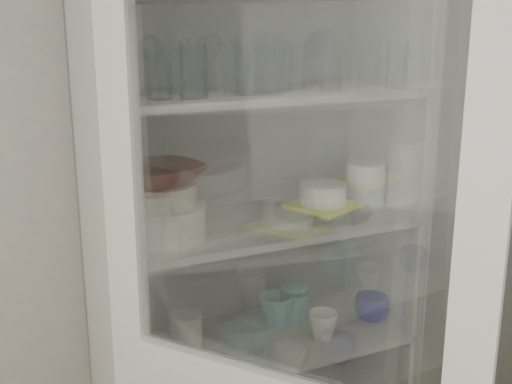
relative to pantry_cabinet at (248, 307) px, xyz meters
name	(u,v)px	position (x,y,z in m)	size (l,w,h in m)	color
wall_back	(171,197)	(-0.20, 0.16, 0.36)	(3.60, 0.02, 2.60)	#9D9995
pantry_cabinet	(248,307)	(0.00, 0.00, 0.00)	(1.00, 0.45, 2.10)	silver
tumbler_0	(195,72)	(-0.24, -0.20, 0.79)	(0.07, 0.07, 0.14)	silver
tumbler_1	(160,75)	(-0.32, -0.17, 0.78)	(0.06, 0.06, 0.12)	silver
tumbler_2	(267,67)	(-0.02, -0.18, 0.79)	(0.07, 0.07, 0.15)	silver
tumbler_3	(249,66)	(-0.07, -0.17, 0.80)	(0.08, 0.08, 0.16)	silver
tumbler_4	(274,68)	(0.00, -0.18, 0.79)	(0.07, 0.07, 0.14)	silver
tumbler_5	(331,68)	(0.19, -0.17, 0.78)	(0.06, 0.06, 0.13)	silver
tumbler_6	(397,65)	(0.41, -0.19, 0.79)	(0.07, 0.07, 0.13)	silver
tumbler_7	(118,68)	(-0.41, -0.07, 0.80)	(0.08, 0.08, 0.15)	silver
tumbler_8	(136,71)	(-0.36, -0.05, 0.79)	(0.07, 0.07, 0.13)	silver
tumbler_9	(179,66)	(-0.23, -0.05, 0.80)	(0.07, 0.07, 0.15)	silver
tumbler_10	(295,66)	(0.12, -0.08, 0.79)	(0.07, 0.07, 0.13)	silver
tumbler_11	(281,67)	(0.06, -0.10, 0.79)	(0.07, 0.07, 0.13)	silver
goblet_0	(151,61)	(-0.28, 0.05, 0.81)	(0.08, 0.08, 0.17)	silver
goblet_1	(209,59)	(-0.12, 0.01, 0.81)	(0.08, 0.08, 0.18)	silver
goblet_2	(322,54)	(0.29, 0.05, 0.81)	(0.08, 0.08, 0.19)	silver
goblet_3	(315,56)	(0.26, 0.04, 0.81)	(0.08, 0.08, 0.17)	silver
plate_stack_front	(163,222)	(-0.32, -0.11, 0.37)	(0.24, 0.24, 0.10)	white
plate_stack_back	(146,205)	(-0.31, 0.08, 0.37)	(0.21, 0.21, 0.10)	white
cream_bowl	(161,195)	(-0.32, -0.11, 0.45)	(0.20, 0.20, 0.06)	beige
terracotta_bowl	(161,174)	(-0.32, -0.11, 0.51)	(0.23, 0.23, 0.06)	#592317
glass_platter	(322,210)	(0.22, -0.09, 0.33)	(0.32, 0.32, 0.02)	silver
yellow_trivet	(323,205)	(0.22, -0.09, 0.35)	(0.19, 0.19, 0.01)	#FFF31E
white_ramekin	(323,194)	(0.22, -0.09, 0.38)	(0.15, 0.15, 0.06)	white
grey_bowl_stack	(366,183)	(0.41, -0.06, 0.39)	(0.13, 0.13, 0.14)	silver
mug_blue	(371,307)	(0.41, -0.12, -0.03)	(0.11, 0.11, 0.09)	navy
mug_teal	(276,310)	(0.10, -0.02, -0.03)	(0.12, 0.12, 0.11)	teal
mug_white	(323,325)	(0.19, -0.17, -0.03)	(0.10, 0.10, 0.09)	white
teal_jar	(295,303)	(0.18, -0.01, -0.02)	(0.10, 0.10, 0.12)	teal
measuring_cups	(163,366)	(-0.34, -0.14, -0.06)	(0.09, 0.09, 0.04)	silver
white_canister	(186,333)	(-0.24, -0.05, -0.02)	(0.10, 0.10, 0.12)	white
tumbler_12	(193,71)	(-0.25, -0.20, 0.79)	(0.07, 0.07, 0.14)	silver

